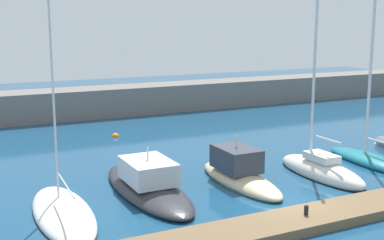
% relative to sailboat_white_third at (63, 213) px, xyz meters
% --- Properties ---
extents(ground_plane, '(120.00, 120.00, 0.00)m').
position_rel_sailboat_white_third_xyz_m(ground_plane, '(9.93, -3.78, -0.15)').
color(ground_plane, navy).
extents(dock_pier, '(46.56, 2.40, 0.43)m').
position_rel_sailboat_white_third_xyz_m(dock_pier, '(9.93, -5.86, 0.06)').
color(dock_pier, brown).
rests_on(dock_pier, ground_plane).
extents(breakwater_seawall, '(108.00, 3.98, 2.70)m').
position_rel_sailboat_white_third_xyz_m(breakwater_seawall, '(9.93, 24.57, 1.20)').
color(breakwater_seawall, slate).
rests_on(breakwater_seawall, ground_plane).
extents(sailboat_white_third, '(2.95, 8.26, 15.51)m').
position_rel_sailboat_white_third_xyz_m(sailboat_white_third, '(0.00, 0.00, 0.00)').
color(sailboat_white_third, white).
rests_on(sailboat_white_third, ground_plane).
extents(motorboat_charcoal_fourth, '(3.03, 9.69, 2.82)m').
position_rel_sailboat_white_third_xyz_m(motorboat_charcoal_fourth, '(4.74, 1.32, 0.31)').
color(motorboat_charcoal_fourth, '#2D2D33').
rests_on(motorboat_charcoal_fourth, ground_plane).
extents(motorboat_sand_fifth, '(2.35, 7.55, 2.98)m').
position_rel_sailboat_white_third_xyz_m(motorboat_sand_fifth, '(10.00, 0.61, 0.41)').
color(motorboat_sand_fifth, beige).
rests_on(motorboat_sand_fifth, ground_plane).
extents(sailboat_ivory_sixth, '(2.17, 6.91, 11.92)m').
position_rel_sailboat_white_third_xyz_m(sailboat_ivory_sixth, '(15.00, -0.48, 0.20)').
color(sailboat_ivory_sixth, silver).
rests_on(sailboat_ivory_sixth, ground_plane).
extents(sailboat_teal_seventh, '(2.50, 7.81, 13.11)m').
position_rel_sailboat_white_third_xyz_m(sailboat_teal_seventh, '(19.67, -0.02, 0.22)').
color(sailboat_teal_seventh, '#19707F').
rests_on(sailboat_teal_seventh, ground_plane).
extents(mooring_buoy_orange, '(0.62, 0.62, 0.62)m').
position_rel_sailboat_white_third_xyz_m(mooring_buoy_orange, '(7.38, 14.83, -0.15)').
color(mooring_buoy_orange, orange).
rests_on(mooring_buoy_orange, ground_plane).
extents(dock_bollard, '(0.20, 0.20, 0.44)m').
position_rel_sailboat_white_third_xyz_m(dock_bollard, '(9.54, -5.86, 0.50)').
color(dock_bollard, black).
rests_on(dock_bollard, dock_pier).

